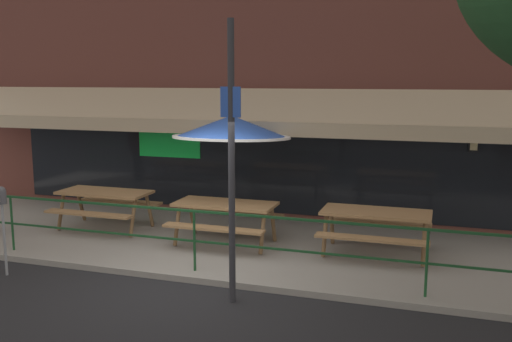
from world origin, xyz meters
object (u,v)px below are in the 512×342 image
(picnic_table_right, at_px, (376,220))
(picnic_table_left, at_px, (105,199))
(parking_meter_near, at_px, (2,204))
(picnic_table_centre, at_px, (225,211))
(street_sign_pole, at_px, (232,161))
(patio_umbrella_centre, at_px, (232,128))

(picnic_table_right, bearing_deg, picnic_table_left, 179.42)
(picnic_table_right, xyz_separation_m, parking_meter_near, (-5.43, -2.52, 0.44))
(picnic_table_right, bearing_deg, parking_meter_near, -155.06)
(picnic_table_centre, height_order, parking_meter_near, parking_meter_near)
(street_sign_pole, bearing_deg, picnic_table_centre, 113.42)
(parking_meter_near, distance_m, street_sign_pole, 3.85)
(picnic_table_centre, bearing_deg, picnic_table_right, 4.09)
(patio_umbrella_centre, relative_size, street_sign_pole, 0.62)
(picnic_table_left, distance_m, parking_meter_near, 2.62)
(picnic_table_right, relative_size, patio_umbrella_centre, 0.76)
(picnic_table_left, distance_m, picnic_table_right, 5.27)
(picnic_table_right, height_order, patio_umbrella_centre, patio_umbrella_centre)
(patio_umbrella_centre, bearing_deg, picnic_table_left, -177.60)
(picnic_table_left, relative_size, picnic_table_right, 1.00)
(patio_umbrella_centre, bearing_deg, picnic_table_right, -3.55)
(picnic_table_centre, xyz_separation_m, picnic_table_right, (2.64, 0.19, 0.00))
(patio_umbrella_centre, distance_m, parking_meter_near, 4.01)
(picnic_table_left, relative_size, patio_umbrella_centre, 0.76)
(picnic_table_left, relative_size, picnic_table_centre, 1.00)
(picnic_table_centre, bearing_deg, parking_meter_near, -140.07)
(picnic_table_left, xyz_separation_m, patio_umbrella_centre, (2.64, 0.11, 1.47))
(picnic_table_centre, relative_size, street_sign_pole, 0.47)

